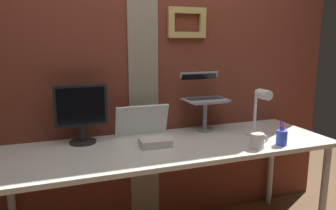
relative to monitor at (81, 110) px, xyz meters
name	(u,v)px	position (x,y,z in m)	size (l,w,h in m)	color
brick_wall_back	(150,57)	(0.53, 0.18, 0.33)	(3.15, 0.16, 2.67)	brown
desk	(173,154)	(0.57, -0.24, -0.30)	(2.22, 0.72, 0.77)	silver
monitor	(81,110)	(0.00, 0.00, 0.00)	(0.35, 0.18, 0.40)	black
laptop_stand	(205,110)	(0.92, 0.00, -0.07)	(0.28, 0.22, 0.24)	gray
laptop	(201,92)	(0.92, 0.07, 0.06)	(0.33, 0.28, 0.21)	#ADB2B7
whiteboard_panel	(142,120)	(0.43, 0.04, -0.12)	(0.39, 0.02, 0.24)	white
desk_lamp	(260,107)	(1.21, -0.29, -0.01)	(0.12, 0.20, 0.35)	white
pen_cup	(282,138)	(1.24, -0.50, -0.18)	(0.07, 0.07, 0.17)	blue
coffee_mug	(257,141)	(1.05, -0.50, -0.18)	(0.13, 0.09, 0.10)	silver
paper_clutter_stack	(155,143)	(0.44, -0.24, -0.21)	(0.20, 0.14, 0.05)	silver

